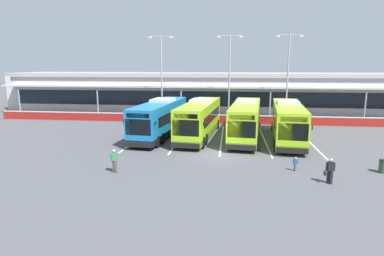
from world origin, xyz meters
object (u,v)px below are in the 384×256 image
object	(u,v)px
lamp_post_centre	(229,73)
coach_bus_right_centre	(288,122)
coach_bus_centre	(246,120)
pedestrian_in_dark_coat	(114,160)
pedestrian_child	(295,163)
litter_bin	(383,166)
lamp_post_west	(162,72)
lamp_post_east	(288,73)
pedestrian_with_handbag	(330,170)
coach_bus_left_centre	(200,119)
coach_bus_leftmost	(160,119)

from	to	relation	value
lamp_post_centre	coach_bus_right_centre	bearing A→B (deg)	-61.44
coach_bus_centre	pedestrian_in_dark_coat	bearing A→B (deg)	-128.44
coach_bus_right_centre	pedestrian_child	distance (m)	9.59
coach_bus_right_centre	litter_bin	bearing A→B (deg)	-61.94
lamp_post_west	lamp_post_east	distance (m)	16.15
lamp_post_west	litter_bin	world-z (taller)	lamp_post_west
pedestrian_with_handbag	lamp_post_west	distance (m)	27.30
coach_bus_right_centre	coach_bus_left_centre	bearing A→B (deg)	176.22
coach_bus_left_centre	lamp_post_west	bearing A→B (deg)	121.64
litter_bin	coach_bus_right_centre	bearing A→B (deg)	118.06
pedestrian_in_dark_coat	pedestrian_with_handbag	bearing A→B (deg)	-1.72
coach_bus_centre	coach_bus_right_centre	xyz separation A→B (m)	(4.01, -0.52, 0.00)
coach_bus_leftmost	pedestrian_in_dark_coat	xyz separation A→B (m)	(-0.64, -11.63, -0.91)
lamp_post_east	coach_bus_left_centre	bearing A→B (deg)	-136.21
coach_bus_centre	lamp_post_west	world-z (taller)	lamp_post_west
coach_bus_centre	pedestrian_in_dark_coat	distance (m)	15.03
coach_bus_right_centre	pedestrian_in_dark_coat	size ratio (longest dim) A/B	7.62
pedestrian_with_handbag	lamp_post_centre	world-z (taller)	lamp_post_centre
coach_bus_right_centre	lamp_post_centre	world-z (taller)	lamp_post_centre
litter_bin	lamp_post_east	bearing A→B (deg)	99.81
lamp_post_centre	lamp_post_east	world-z (taller)	same
lamp_post_centre	litter_bin	bearing A→B (deg)	-61.67
lamp_post_centre	coach_bus_left_centre	bearing A→B (deg)	-105.88
litter_bin	pedestrian_in_dark_coat	bearing A→B (deg)	-173.42
coach_bus_leftmost	coach_bus_right_centre	size ratio (longest dim) A/B	1.00
lamp_post_west	lamp_post_east	size ratio (longest dim) A/B	1.00
pedestrian_with_handbag	coach_bus_left_centre	bearing A→B (deg)	127.22
coach_bus_centre	pedestrian_with_handbag	world-z (taller)	coach_bus_centre
coach_bus_centre	pedestrian_with_handbag	distance (m)	13.06
coach_bus_centre	lamp_post_west	bearing A→B (deg)	137.39
coach_bus_centre	coach_bus_right_centre	bearing A→B (deg)	-7.43
coach_bus_centre	lamp_post_centre	bearing A→B (deg)	99.97
lamp_post_west	lamp_post_east	bearing A→B (deg)	-0.02
lamp_post_centre	lamp_post_east	size ratio (longest dim) A/B	1.00
coach_bus_left_centre	coach_bus_centre	bearing A→B (deg)	-0.60
coach_bus_right_centre	lamp_post_centre	size ratio (longest dim) A/B	1.12
coach_bus_leftmost	pedestrian_with_handbag	distance (m)	18.00
coach_bus_leftmost	lamp_post_east	distance (m)	17.90
pedestrian_in_dark_coat	coach_bus_left_centre	bearing A→B (deg)	68.33
lamp_post_east	lamp_post_centre	bearing A→B (deg)	177.45
pedestrian_in_dark_coat	pedestrian_child	xyz separation A→B (m)	(12.34, 1.78, -0.33)
coach_bus_centre	pedestrian_child	world-z (taller)	coach_bus_centre
pedestrian_child	lamp_post_centre	distance (m)	21.43
pedestrian_with_handbag	litter_bin	size ratio (longest dim) A/B	1.74
coach_bus_right_centre	litter_bin	distance (m)	10.43
pedestrian_child	litter_bin	distance (m)	5.87
coach_bus_right_centre	pedestrian_in_dark_coat	world-z (taller)	coach_bus_right_centre
pedestrian_child	lamp_post_west	xyz separation A→B (m)	(-13.65, 19.76, 5.75)
coach_bus_left_centre	lamp_post_centre	bearing A→B (deg)	74.12
coach_bus_left_centre	coach_bus_leftmost	bearing A→B (deg)	-177.54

